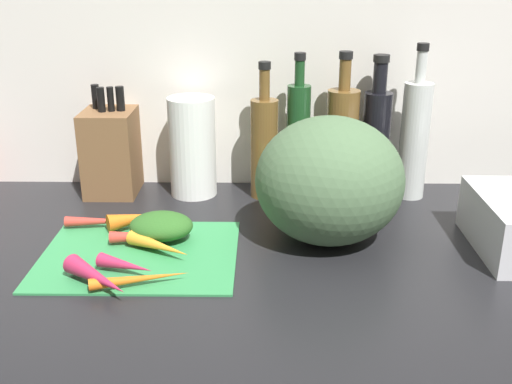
# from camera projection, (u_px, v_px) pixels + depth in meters

# --- Properties ---
(ground_plane) EXTENTS (1.70, 0.80, 0.03)m
(ground_plane) POSITION_uv_depth(u_px,v_px,m) (220.00, 257.00, 1.16)
(ground_plane) COLOR black
(wall_back) EXTENTS (1.70, 0.03, 0.60)m
(wall_back) POSITION_uv_depth(u_px,v_px,m) (229.00, 59.00, 1.41)
(wall_back) COLOR silver
(wall_back) RESTS_ON ground_plane
(cutting_board) EXTENTS (0.36, 0.29, 0.01)m
(cutting_board) POSITION_uv_depth(u_px,v_px,m) (140.00, 253.00, 1.13)
(cutting_board) COLOR #338C4C
(cutting_board) RESTS_ON ground_plane
(carrot_0) EXTENTS (0.13, 0.12, 0.03)m
(carrot_0) POSITION_uv_depth(u_px,v_px,m) (97.00, 277.00, 1.01)
(carrot_0) COLOR #B2264C
(carrot_0) RESTS_ON cutting_board
(carrot_1) EXTENTS (0.11, 0.06, 0.03)m
(carrot_1) POSITION_uv_depth(u_px,v_px,m) (126.00, 265.00, 1.05)
(carrot_1) COLOR #B2264C
(carrot_1) RESTS_ON cutting_board
(carrot_2) EXTENTS (0.12, 0.08, 0.04)m
(carrot_2) POSITION_uv_depth(u_px,v_px,m) (135.00, 219.00, 1.23)
(carrot_2) COLOR orange
(carrot_2) RESTS_ON cutting_board
(carrot_3) EXTENTS (0.17, 0.06, 0.02)m
(carrot_3) POSITION_uv_depth(u_px,v_px,m) (140.00, 279.00, 1.02)
(carrot_3) COLOR orange
(carrot_3) RESTS_ON cutting_board
(carrot_4) EXTENTS (0.15, 0.03, 0.02)m
(carrot_4) POSITION_uv_depth(u_px,v_px,m) (149.00, 237.00, 1.17)
(carrot_4) COLOR red
(carrot_4) RESTS_ON cutting_board
(carrot_5) EXTENTS (0.16, 0.03, 0.02)m
(carrot_5) POSITION_uv_depth(u_px,v_px,m) (105.00, 221.00, 1.24)
(carrot_5) COLOR red
(carrot_5) RESTS_ON cutting_board
(carrot_6) EXTENTS (0.13, 0.10, 0.03)m
(carrot_6) POSITION_uv_depth(u_px,v_px,m) (159.00, 246.00, 1.12)
(carrot_6) COLOR orange
(carrot_6) RESTS_ON cutting_board
(carrot_greens_pile) EXTENTS (0.12, 0.09, 0.05)m
(carrot_greens_pile) POSITION_uv_depth(u_px,v_px,m) (161.00, 226.00, 1.18)
(carrot_greens_pile) COLOR #2D6023
(carrot_greens_pile) RESTS_ON cutting_board
(winter_squash) EXTENTS (0.28, 0.27, 0.25)m
(winter_squash) POSITION_uv_depth(u_px,v_px,m) (329.00, 181.00, 1.16)
(winter_squash) COLOR #4C6B47
(winter_squash) RESTS_ON ground_plane
(knife_block) EXTENTS (0.12, 0.15, 0.25)m
(knife_block) POSITION_uv_depth(u_px,v_px,m) (112.00, 150.00, 1.42)
(knife_block) COLOR brown
(knife_block) RESTS_ON ground_plane
(paper_towel_roll) EXTENTS (0.11, 0.11, 0.23)m
(paper_towel_roll) POSITION_uv_depth(u_px,v_px,m) (192.00, 147.00, 1.39)
(paper_towel_roll) COLOR white
(paper_towel_roll) RESTS_ON ground_plane
(bottle_0) EXTENTS (0.06, 0.06, 0.31)m
(bottle_0) POSITION_uv_depth(u_px,v_px,m) (264.00, 146.00, 1.38)
(bottle_0) COLOR brown
(bottle_0) RESTS_ON ground_plane
(bottle_1) EXTENTS (0.05, 0.05, 0.33)m
(bottle_1) POSITION_uv_depth(u_px,v_px,m) (298.00, 138.00, 1.38)
(bottle_1) COLOR #19421E
(bottle_1) RESTS_ON ground_plane
(bottle_2) EXTENTS (0.07, 0.07, 0.33)m
(bottle_2) POSITION_uv_depth(u_px,v_px,m) (342.00, 141.00, 1.38)
(bottle_2) COLOR brown
(bottle_2) RESTS_ON ground_plane
(bottle_3) EXTENTS (0.06, 0.06, 0.32)m
(bottle_3) POSITION_uv_depth(u_px,v_px,m) (376.00, 138.00, 1.40)
(bottle_3) COLOR black
(bottle_3) RESTS_ON ground_plane
(bottle_4) EXTENTS (0.06, 0.06, 0.35)m
(bottle_4) POSITION_uv_depth(u_px,v_px,m) (414.00, 138.00, 1.37)
(bottle_4) COLOR silver
(bottle_4) RESTS_ON ground_plane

